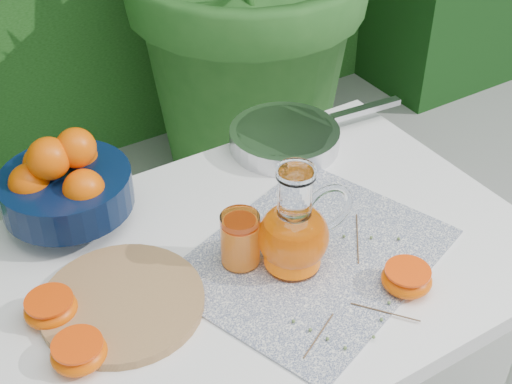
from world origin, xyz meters
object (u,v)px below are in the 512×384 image
white_table (262,286)px  juice_pitcher (295,233)px  fruit_bowl (64,182)px  cutting_board (122,302)px  saute_pan (286,137)px

white_table → juice_pitcher: size_ratio=4.81×
fruit_bowl → cutting_board: bearing=-91.8°
white_table → saute_pan: saute_pan is taller
juice_pitcher → saute_pan: juice_pitcher is taller
white_table → cutting_board: 0.28m
white_table → fruit_bowl: bearing=132.8°
cutting_board → saute_pan: size_ratio=0.63×
cutting_board → fruit_bowl: 0.28m
white_table → saute_pan: bearing=49.1°
white_table → juice_pitcher: juice_pitcher is taller
cutting_board → juice_pitcher: bearing=-12.9°
cutting_board → juice_pitcher: (0.30, -0.07, 0.07)m
white_table → cutting_board: (-0.27, 0.01, 0.09)m
white_table → cutting_board: size_ratio=3.62×
juice_pitcher → saute_pan: size_ratio=0.48×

